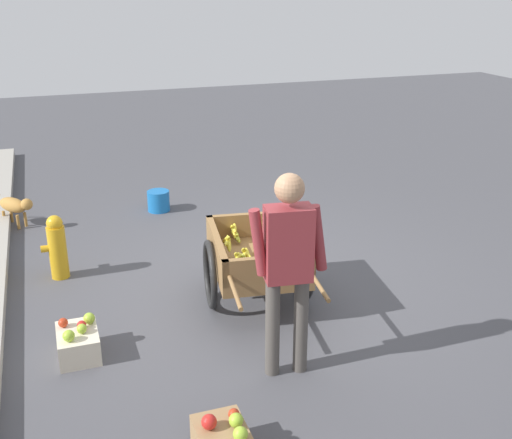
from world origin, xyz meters
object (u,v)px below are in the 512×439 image
object	(u,v)px
vendor_person	(288,259)
fire_hydrant	(57,247)
apple_crate	(78,342)
plastic_bucket	(159,201)
dog	(15,206)
fruit_cart	(257,259)

from	to	relation	value
vendor_person	fire_hydrant	xyz separation A→B (m)	(2.28, 1.57, -0.62)
vendor_person	fire_hydrant	distance (m)	2.84
apple_crate	plastic_bucket	bearing A→B (deg)	-21.71
dog	vendor_person	bearing A→B (deg)	-152.88
fruit_cart	dog	size ratio (longest dim) A/B	3.17
fire_hydrant	plastic_bucket	xyz separation A→B (m)	(1.61, -1.32, -0.20)
fruit_cart	fire_hydrant	size ratio (longest dim) A/B	2.60
dog	plastic_bucket	bearing A→B (deg)	-90.69
fire_hydrant	apple_crate	distance (m)	1.55
plastic_bucket	fire_hydrant	bearing A→B (deg)	140.57
plastic_bucket	vendor_person	bearing A→B (deg)	-176.34
fruit_cart	plastic_bucket	world-z (taller)	fruit_cart
fruit_cart	apple_crate	size ratio (longest dim) A/B	3.95
fruit_cart	apple_crate	bearing A→B (deg)	102.94
fruit_cart	fire_hydrant	world-z (taller)	fruit_cart
apple_crate	vendor_person	bearing A→B (deg)	-116.50
vendor_person	fire_hydrant	size ratio (longest dim) A/B	2.39
plastic_bucket	apple_crate	size ratio (longest dim) A/B	0.65
fruit_cart	apple_crate	distance (m)	1.73
fruit_cart	fire_hydrant	xyz separation A→B (m)	(1.15, 1.73, -0.10)
fire_hydrant	dog	bearing A→B (deg)	14.78
dog	fire_hydrant	xyz separation A→B (m)	(-1.63, -0.43, 0.06)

